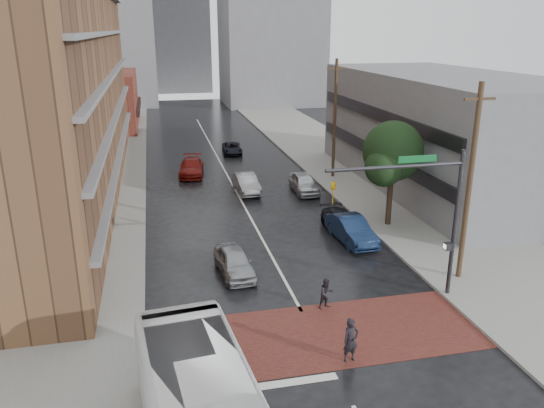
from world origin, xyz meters
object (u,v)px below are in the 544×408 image
car_parked_mid (343,222)px  pedestrian_b (327,294)px  car_travel_c (191,167)px  suv_travel (232,148)px  car_parked_far (304,183)px  car_travel_b (246,183)px  car_parked_near (351,230)px  car_travel_a (234,262)px  pedestrian_a (351,340)px

car_parked_mid → pedestrian_b: bearing=-117.1°
car_travel_c → suv_travel: (4.74, 7.58, -0.16)m
suv_travel → car_parked_mid: bearing=-77.5°
car_parked_far → car_travel_b: bearing=168.9°
pedestrian_b → car_travel_b: (-0.44, 18.78, -0.00)m
suv_travel → car_parked_mid: 23.74m
pedestrian_b → car_parked_far: 18.24m
car_parked_near → car_travel_a: bearing=-162.9°
car_travel_b → car_parked_near: 12.25m
car_parked_far → pedestrian_b: bearing=-101.2°
car_travel_c → car_parked_mid: bearing=-54.9°
car_travel_b → car_parked_far: bearing=-15.3°
car_travel_b → suv_travel: car_travel_b is taller
car_travel_a → car_parked_near: size_ratio=0.88×
car_travel_a → car_travel_b: bearing=72.6°
car_travel_b → car_travel_c: (-3.80, 6.14, -0.01)m
car_travel_a → car_parked_mid: bearing=26.0°
pedestrian_b → car_parked_near: size_ratio=0.32×
car_travel_b → car_parked_far: (4.44, -0.98, 0.02)m
pedestrian_a → pedestrian_b: size_ratio=1.25×
suv_travel → car_parked_far: (3.51, -14.70, 0.19)m
car_travel_a → car_parked_near: bearing=16.1°
car_travel_a → car_travel_c: 20.50m
car_travel_c → car_parked_near: bearing=-57.3°
car_travel_b → suv_travel: bearing=83.3°
car_travel_a → car_parked_near: 8.14m
pedestrian_b → car_parked_far: car_parked_far is taller
pedestrian_b → car_parked_mid: 9.89m
car_travel_a → car_parked_far: size_ratio=0.92×
suv_travel → car_parked_far: bearing=-72.7°
car_travel_a → car_parked_near: (7.59, 2.94, 0.07)m
car_travel_a → car_travel_b: car_travel_b is taller
car_travel_c → suv_travel: size_ratio=1.22×
car_travel_a → car_travel_b: size_ratio=0.92×
car_travel_a → car_parked_mid: (7.63, 4.59, -0.06)m
car_travel_a → pedestrian_a: bearing=-74.5°
car_travel_a → car_parked_mid: car_travel_a is taller
pedestrian_b → car_travel_b: pedestrian_b is taller
car_parked_mid → car_travel_c: bearing=114.5°
pedestrian_a → car_travel_c: (-3.86, 29.06, -0.19)m
car_travel_b → car_parked_near: size_ratio=0.96×
car_travel_b → car_travel_c: 7.22m
car_travel_a → pedestrian_b: bearing=-56.0°
car_parked_near → pedestrian_a: bearing=-114.9°
pedestrian_b → car_travel_a: (-3.59, 4.43, -0.04)m
car_parked_near → car_travel_b: bearing=107.3°
pedestrian_b → car_travel_c: pedestrian_b is taller
car_parked_far → car_travel_a: bearing=-118.2°
pedestrian_a → suv_travel: 36.65m
suv_travel → car_parked_near: 25.38m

